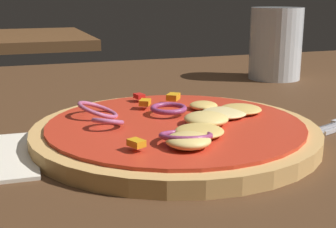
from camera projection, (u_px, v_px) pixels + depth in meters
dining_table at (160, 165)px, 0.41m from camera, size 1.44×1.06×0.03m
pizza at (177, 131)px, 0.43m from camera, size 0.26×0.26×0.03m
beer_glass at (275, 48)px, 0.73m from camera, size 0.08×0.08×0.11m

